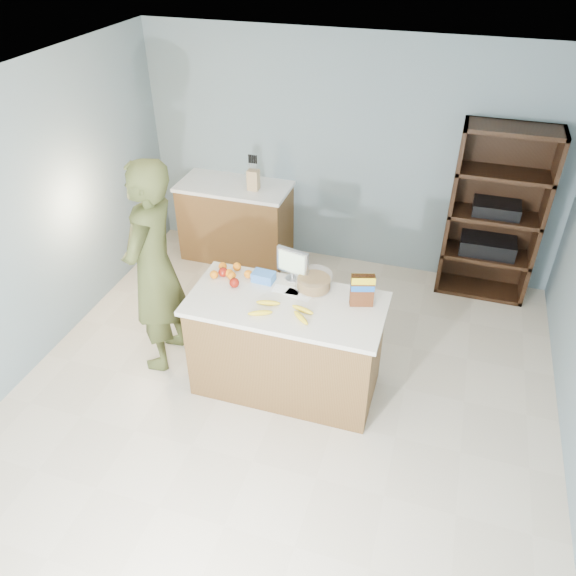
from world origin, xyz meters
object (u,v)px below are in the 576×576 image
(shelving_unit, at_px, (494,216))
(counter_peninsula, at_px, (286,349))
(cereal_box, at_px, (362,288))
(person, at_px, (154,269))
(tv, at_px, (293,263))

(shelving_unit, bearing_deg, counter_peninsula, -127.11)
(counter_peninsula, height_order, shelving_unit, shelving_unit)
(cereal_box, bearing_deg, counter_peninsula, -166.23)
(counter_peninsula, xyz_separation_m, cereal_box, (0.57, 0.14, 0.64))
(counter_peninsula, distance_m, person, 1.29)
(counter_peninsula, height_order, cereal_box, cereal_box)
(person, height_order, cereal_box, person)
(shelving_unit, distance_m, person, 3.38)
(person, distance_m, tv, 1.16)
(shelving_unit, height_order, tv, shelving_unit)
(cereal_box, bearing_deg, shelving_unit, 62.77)
(person, bearing_deg, cereal_box, 90.25)
(cereal_box, bearing_deg, person, -176.50)
(person, bearing_deg, shelving_unit, 123.34)
(counter_peninsula, distance_m, cereal_box, 0.87)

